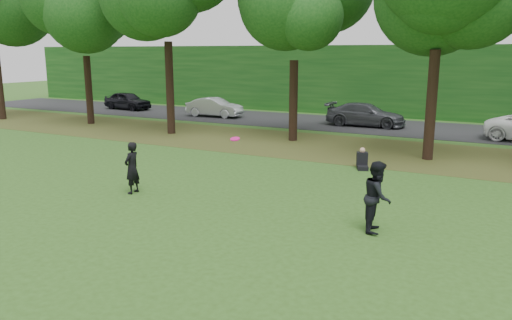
{
  "coord_description": "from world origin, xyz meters",
  "views": [
    {
      "loc": [
        7.17,
        -9.72,
        4.54
      ],
      "look_at": [
        0.29,
        3.45,
        1.3
      ],
      "focal_mm": 35.0,
      "sensor_mm": 36.0,
      "label": 1
    }
  ],
  "objects": [
    {
      "name": "street",
      "position": [
        0.0,
        21.0,
        0.01
      ],
      "size": [
        70.0,
        7.0,
        0.02
      ],
      "primitive_type": "cube",
      "color": "black",
      "rests_on": "ground"
    },
    {
      "name": "seated_person",
      "position": [
        1.98,
        9.31,
        0.31
      ],
      "size": [
        0.66,
        0.83,
        0.83
      ],
      "rotation": [
        0.0,
        0.0,
        0.39
      ],
      "color": "black",
      "rests_on": "ground"
    },
    {
      "name": "ground",
      "position": [
        0.0,
        0.0,
        0.0
      ],
      "size": [
        120.0,
        120.0,
        0.0
      ],
      "primitive_type": "plane",
      "color": "#2C4E18",
      "rests_on": "ground"
    },
    {
      "name": "frisbee",
      "position": [
        0.34,
        2.09,
        2.17
      ],
      "size": [
        0.28,
        0.27,
        0.09
      ],
      "color": "#DB127B",
      "rests_on": "ground"
    },
    {
      "name": "far_hedge",
      "position": [
        0.0,
        27.0,
        2.5
      ],
      "size": [
        70.0,
        3.0,
        5.0
      ],
      "primitive_type": "cube",
      "color": "#134414",
      "rests_on": "ground"
    },
    {
      "name": "player_left",
      "position": [
        -3.69,
        2.37,
        0.85
      ],
      "size": [
        0.44,
        0.64,
        1.7
      ],
      "primitive_type": "imported",
      "rotation": [
        0.0,
        0.0,
        -1.51
      ],
      "color": "black",
      "rests_on": "ground"
    },
    {
      "name": "leaf_litter",
      "position": [
        0.0,
        13.0,
        0.01
      ],
      "size": [
        60.0,
        7.0,
        0.01
      ],
      "primitive_type": "cube",
      "color": "#4C3E1B",
      "rests_on": "ground"
    },
    {
      "name": "parked_cars",
      "position": [
        0.39,
        19.99,
        0.72
      ],
      "size": [
        42.31,
        4.06,
        1.46
      ],
      "color": "black",
      "rests_on": "street"
    },
    {
      "name": "player_right",
      "position": [
        4.27,
        2.54,
        0.92
      ],
      "size": [
        0.84,
        1.0,
        1.84
      ],
      "primitive_type": "imported",
      "rotation": [
        0.0,
        0.0,
        1.74
      ],
      "color": "black",
      "rests_on": "ground"
    }
  ]
}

